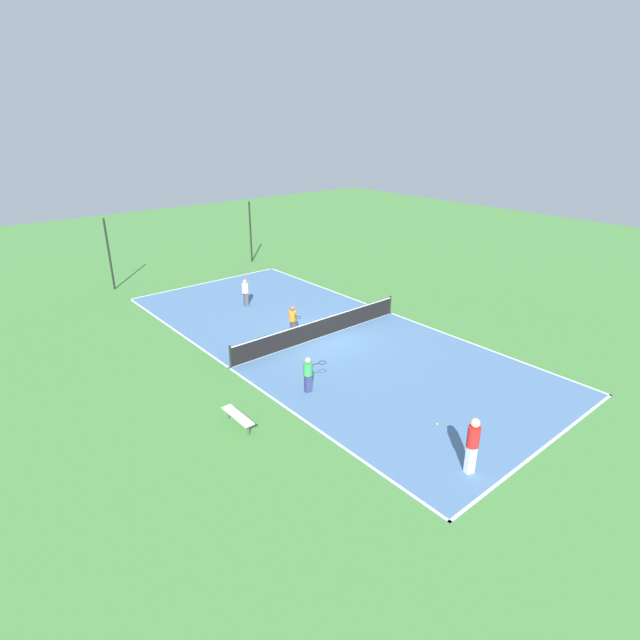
{
  "coord_description": "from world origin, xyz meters",
  "views": [
    {
      "loc": [
        -13.91,
        -16.64,
        9.66
      ],
      "look_at": [
        0.0,
        0.0,
        0.9
      ],
      "focal_mm": 28.0,
      "sensor_mm": 36.0,
      "label": 1
    }
  ],
  "objects_px": {
    "player_center_orange": "(293,319)",
    "fence_post_back_right": "(251,232)",
    "bench": "(238,417)",
    "player_far_green": "(308,373)",
    "player_coach_red": "(473,442)",
    "player_far_white": "(245,291)",
    "tennis_ball_far_baseline": "(252,354)",
    "fence_post_back_left": "(109,255)",
    "tennis_ball_left_sideline": "(437,424)",
    "tennis_net": "(320,327)"
  },
  "relations": [
    {
      "from": "player_center_orange",
      "to": "fence_post_back_right",
      "type": "relative_size",
      "value": 0.35
    },
    {
      "from": "bench",
      "to": "player_far_green",
      "type": "distance_m",
      "value": 3.3
    },
    {
      "from": "player_coach_red",
      "to": "player_far_green",
      "type": "height_order",
      "value": "player_coach_red"
    },
    {
      "from": "player_far_white",
      "to": "tennis_ball_far_baseline",
      "type": "relative_size",
      "value": 22.47
    },
    {
      "from": "player_far_white",
      "to": "player_coach_red",
      "type": "bearing_deg",
      "value": -174.85
    },
    {
      "from": "player_far_green",
      "to": "fence_post_back_left",
      "type": "distance_m",
      "value": 17.42
    },
    {
      "from": "bench",
      "to": "player_far_green",
      "type": "xyz_separation_m",
      "value": [
        3.26,
        0.28,
        0.44
      ]
    },
    {
      "from": "player_far_white",
      "to": "player_far_green",
      "type": "bearing_deg",
      "value": 175.38
    },
    {
      "from": "tennis_ball_left_sideline",
      "to": "bench",
      "type": "bearing_deg",
      "value": 140.63
    },
    {
      "from": "bench",
      "to": "player_far_white",
      "type": "bearing_deg",
      "value": -33.34
    },
    {
      "from": "bench",
      "to": "fence_post_back_right",
      "type": "relative_size",
      "value": 0.37
    },
    {
      "from": "tennis_net",
      "to": "player_coach_red",
      "type": "relative_size",
      "value": 5.32
    },
    {
      "from": "tennis_net",
      "to": "player_far_white",
      "type": "xyz_separation_m",
      "value": [
        -0.38,
        5.94,
        0.36
      ]
    },
    {
      "from": "player_center_orange",
      "to": "tennis_ball_far_baseline",
      "type": "bearing_deg",
      "value": -66.75
    },
    {
      "from": "tennis_net",
      "to": "bench",
      "type": "bearing_deg",
      "value": -150.34
    },
    {
      "from": "player_coach_red",
      "to": "tennis_ball_left_sideline",
      "type": "xyz_separation_m",
      "value": [
        1.26,
        2.13,
        -1.03
      ]
    },
    {
      "from": "bench",
      "to": "player_far_white",
      "type": "xyz_separation_m",
      "value": [
        6.48,
        9.85,
        0.5
      ]
    },
    {
      "from": "fence_post_back_left",
      "to": "player_far_white",
      "type": "bearing_deg",
      "value": -59.42
    },
    {
      "from": "bench",
      "to": "player_center_orange",
      "type": "xyz_separation_m",
      "value": [
        6.0,
        4.89,
        0.48
      ]
    },
    {
      "from": "fence_post_back_right",
      "to": "fence_post_back_left",
      "type": "bearing_deg",
      "value": 180.0
    },
    {
      "from": "bench",
      "to": "fence_post_back_left",
      "type": "height_order",
      "value": "fence_post_back_left"
    },
    {
      "from": "player_coach_red",
      "to": "tennis_ball_left_sideline",
      "type": "bearing_deg",
      "value": 76.34
    },
    {
      "from": "tennis_net",
      "to": "tennis_ball_far_baseline",
      "type": "xyz_separation_m",
      "value": [
        -3.54,
        0.43,
        -0.46
      ]
    },
    {
      "from": "bench",
      "to": "tennis_ball_left_sideline",
      "type": "relative_size",
      "value": 23.15
    },
    {
      "from": "tennis_net",
      "to": "tennis_ball_left_sideline",
      "type": "relative_size",
      "value": 143.91
    },
    {
      "from": "player_far_green",
      "to": "tennis_ball_left_sideline",
      "type": "xyz_separation_m",
      "value": [
        1.95,
        -4.55,
        -0.77
      ]
    },
    {
      "from": "player_coach_red",
      "to": "tennis_ball_far_baseline",
      "type": "bearing_deg",
      "value": 110.29
    },
    {
      "from": "bench",
      "to": "player_far_white",
      "type": "relative_size",
      "value": 1.03
    },
    {
      "from": "player_coach_red",
      "to": "player_far_green",
      "type": "distance_m",
      "value": 6.72
    },
    {
      "from": "tennis_ball_left_sideline",
      "to": "player_center_orange",
      "type": "bearing_deg",
      "value": 85.06
    },
    {
      "from": "fence_post_back_left",
      "to": "tennis_net",
      "type": "bearing_deg",
      "value": -70.07
    },
    {
      "from": "fence_post_back_left",
      "to": "bench",
      "type": "bearing_deg",
      "value": -96.18
    },
    {
      "from": "player_center_orange",
      "to": "player_far_green",
      "type": "height_order",
      "value": "player_center_orange"
    },
    {
      "from": "bench",
      "to": "player_center_orange",
      "type": "height_order",
      "value": "player_center_orange"
    },
    {
      "from": "player_coach_red",
      "to": "bench",
      "type": "bearing_deg",
      "value": 138.66
    },
    {
      "from": "player_far_green",
      "to": "fence_post_back_right",
      "type": "bearing_deg",
      "value": 77.53
    },
    {
      "from": "fence_post_back_right",
      "to": "tennis_ball_left_sideline",
      "type": "bearing_deg",
      "value": -106.83
    },
    {
      "from": "player_far_white",
      "to": "tennis_ball_left_sideline",
      "type": "distance_m",
      "value": 14.2
    },
    {
      "from": "player_coach_red",
      "to": "fence_post_back_left",
      "type": "bearing_deg",
      "value": 111.84
    },
    {
      "from": "bench",
      "to": "player_center_orange",
      "type": "bearing_deg",
      "value": -50.85
    },
    {
      "from": "player_far_white",
      "to": "tennis_ball_far_baseline",
      "type": "height_order",
      "value": "player_far_white"
    },
    {
      "from": "bench",
      "to": "fence_post_back_left",
      "type": "relative_size",
      "value": 0.37
    },
    {
      "from": "tennis_ball_far_baseline",
      "to": "fence_post_back_left",
      "type": "xyz_separation_m",
      "value": [
        -1.42,
        13.25,
        2.1
      ]
    },
    {
      "from": "tennis_net",
      "to": "fence_post_back_left",
      "type": "xyz_separation_m",
      "value": [
        -4.96,
        13.68,
        1.63
      ]
    },
    {
      "from": "player_coach_red",
      "to": "player_far_green",
      "type": "xyz_separation_m",
      "value": [
        -0.69,
        6.68,
        -0.26
      ]
    },
    {
      "from": "player_far_white",
      "to": "bench",
      "type": "bearing_deg",
      "value": 160.65
    },
    {
      "from": "tennis_ball_left_sideline",
      "to": "fence_post_back_right",
      "type": "bearing_deg",
      "value": 73.17
    },
    {
      "from": "player_center_orange",
      "to": "fence_post_back_left",
      "type": "height_order",
      "value": "fence_post_back_left"
    },
    {
      "from": "tennis_net",
      "to": "player_far_green",
      "type": "bearing_deg",
      "value": -134.82
    },
    {
      "from": "tennis_ball_far_baseline",
      "to": "fence_post_back_right",
      "type": "height_order",
      "value": "fence_post_back_right"
    }
  ]
}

